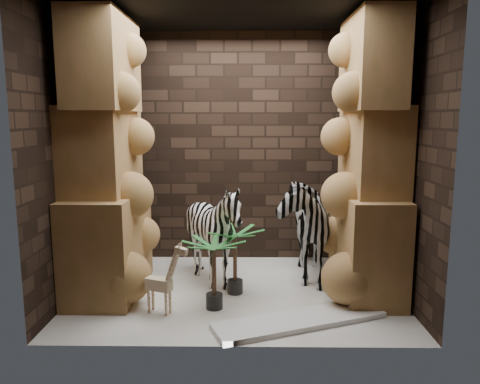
{
  "coord_description": "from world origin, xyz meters",
  "views": [
    {
      "loc": [
        0.1,
        -4.86,
        1.91
      ],
      "look_at": [
        0.04,
        0.15,
        1.09
      ],
      "focal_mm": 34.39,
      "sensor_mm": 36.0,
      "label": 1
    }
  ],
  "objects_px": {
    "zebra_left": "(214,239)",
    "palm_back": "(214,274)",
    "surfboard": "(300,320)",
    "zebra_right": "(301,216)",
    "palm_front": "(235,260)",
    "giraffe_toy": "(159,276)"
  },
  "relations": [
    {
      "from": "giraffe_toy",
      "to": "palm_front",
      "type": "relative_size",
      "value": 1.02
    },
    {
      "from": "palm_back",
      "to": "surfboard",
      "type": "height_order",
      "value": "palm_back"
    },
    {
      "from": "zebra_right",
      "to": "palm_back",
      "type": "bearing_deg",
      "value": -134.37
    },
    {
      "from": "palm_front",
      "to": "palm_back",
      "type": "bearing_deg",
      "value": -116.19
    },
    {
      "from": "zebra_right",
      "to": "zebra_left",
      "type": "distance_m",
      "value": 1.09
    },
    {
      "from": "zebra_right",
      "to": "palm_front",
      "type": "relative_size",
      "value": 2.01
    },
    {
      "from": "giraffe_toy",
      "to": "palm_front",
      "type": "distance_m",
      "value": 0.9
    },
    {
      "from": "palm_front",
      "to": "giraffe_toy",
      "type": "bearing_deg",
      "value": -144.22
    },
    {
      "from": "zebra_right",
      "to": "zebra_left",
      "type": "xyz_separation_m",
      "value": [
        -1.02,
        -0.31,
        -0.2
      ]
    },
    {
      "from": "zebra_right",
      "to": "giraffe_toy",
      "type": "distance_m",
      "value": 1.9
    },
    {
      "from": "zebra_right",
      "to": "surfboard",
      "type": "distance_m",
      "value": 1.49
    },
    {
      "from": "zebra_left",
      "to": "giraffe_toy",
      "type": "xyz_separation_m",
      "value": [
        -0.49,
        -0.79,
        -0.17
      ]
    },
    {
      "from": "surfboard",
      "to": "zebra_left",
      "type": "bearing_deg",
      "value": 109.67
    },
    {
      "from": "zebra_left",
      "to": "surfboard",
      "type": "bearing_deg",
      "value": -32.75
    },
    {
      "from": "zebra_left",
      "to": "palm_front",
      "type": "height_order",
      "value": "zebra_left"
    },
    {
      "from": "zebra_left",
      "to": "palm_front",
      "type": "xyz_separation_m",
      "value": [
        0.24,
        -0.26,
        -0.17
      ]
    },
    {
      "from": "palm_front",
      "to": "surfboard",
      "type": "bearing_deg",
      "value": -49.34
    },
    {
      "from": "zebra_left",
      "to": "palm_back",
      "type": "bearing_deg",
      "value": -70.43
    },
    {
      "from": "zebra_left",
      "to": "palm_front",
      "type": "bearing_deg",
      "value": -30.68
    },
    {
      "from": "giraffe_toy",
      "to": "palm_front",
      "type": "bearing_deg",
      "value": 57.14
    },
    {
      "from": "zebra_left",
      "to": "zebra_right",
      "type": "bearing_deg",
      "value": 32.68
    },
    {
      "from": "palm_back",
      "to": "giraffe_toy",
      "type": "bearing_deg",
      "value": -167.14
    }
  ]
}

